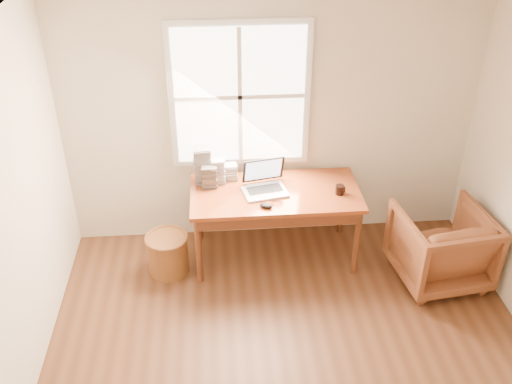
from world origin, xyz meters
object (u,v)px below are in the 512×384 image
(desk, at_px, (275,193))
(laptop, at_px, (265,180))
(armchair, at_px, (441,246))
(cd_stack_a, at_px, (218,171))
(wicker_stool, at_px, (168,254))
(coffee_mug, at_px, (340,190))

(desk, distance_m, laptop, 0.19)
(armchair, bearing_deg, laptop, -22.95)
(desk, bearing_deg, cd_stack_a, 158.84)
(desk, xyz_separation_m, armchair, (1.50, -0.47, -0.36))
(laptop, xyz_separation_m, cd_stack_a, (-0.43, 0.23, -0.02))
(wicker_stool, distance_m, coffee_mug, 1.74)
(desk, relative_size, coffee_mug, 17.69)
(wicker_stool, bearing_deg, laptop, 8.48)
(armchair, distance_m, wicker_stool, 2.57)
(cd_stack_a, bearing_deg, armchair, -18.42)
(desk, xyz_separation_m, laptop, (-0.10, -0.02, 0.16))
(laptop, height_order, coffee_mug, laptop)
(armchair, xyz_separation_m, cd_stack_a, (-2.03, 0.68, 0.51))
(coffee_mug, bearing_deg, wicker_stool, 171.68)
(wicker_stool, relative_size, cd_stack_a, 1.55)
(coffee_mug, distance_m, cd_stack_a, 1.16)
(desk, xyz_separation_m, wicker_stool, (-1.04, -0.16, -0.54))
(desk, relative_size, wicker_stool, 4.14)
(coffee_mug, bearing_deg, desk, 160.02)
(desk, height_order, laptop, laptop)
(laptop, xyz_separation_m, coffee_mug, (0.69, -0.07, -0.10))
(desk, relative_size, armchair, 1.99)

